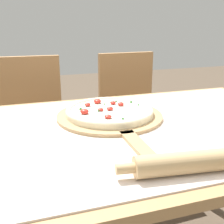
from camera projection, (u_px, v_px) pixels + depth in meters
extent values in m
cube|color=#A87F51|center=(135.00, 132.00, 0.99)|extent=(1.41, 0.86, 0.03)
cylinder|color=#A87F51|center=(213.00, 154.00, 1.64)|extent=(0.06, 0.06, 0.70)
cube|color=silver|center=(135.00, 127.00, 0.99)|extent=(1.33, 0.78, 0.00)
cylinder|color=tan|center=(110.00, 116.00, 1.08)|extent=(0.40, 0.40, 0.01)
cube|color=tan|center=(138.00, 145.00, 0.82)|extent=(0.04, 0.21, 0.01)
cylinder|color=tan|center=(154.00, 161.00, 0.73)|extent=(0.05, 0.05, 0.01)
cylinder|color=beige|center=(110.00, 112.00, 1.07)|extent=(0.33, 0.33, 0.02)
torus|color=beige|center=(110.00, 110.00, 1.07)|extent=(0.33, 0.33, 0.02)
cylinder|color=white|center=(110.00, 110.00, 1.07)|extent=(0.29, 0.29, 0.00)
ellipsoid|color=red|center=(110.00, 108.00, 1.06)|extent=(0.03, 0.03, 0.01)
ellipsoid|color=red|center=(88.00, 105.00, 1.11)|extent=(0.02, 0.02, 0.01)
ellipsoid|color=red|center=(97.00, 101.00, 1.15)|extent=(0.03, 0.03, 0.02)
ellipsoid|color=red|center=(101.00, 109.00, 1.05)|extent=(0.02, 0.02, 0.01)
ellipsoid|color=red|center=(121.00, 104.00, 1.11)|extent=(0.03, 0.03, 0.01)
ellipsoid|color=red|center=(85.00, 111.00, 1.02)|extent=(0.03, 0.03, 0.02)
ellipsoid|color=red|center=(113.00, 103.00, 1.13)|extent=(0.02, 0.02, 0.01)
ellipsoid|color=red|center=(108.00, 117.00, 0.97)|extent=(0.03, 0.03, 0.01)
cube|color=#387533|center=(105.00, 104.00, 1.13)|extent=(0.00, 0.01, 0.01)
cube|color=#387533|center=(131.00, 102.00, 1.15)|extent=(0.01, 0.00, 0.01)
cube|color=#387533|center=(115.00, 101.00, 1.17)|extent=(0.01, 0.01, 0.01)
cube|color=#387533|center=(81.00, 109.00, 1.06)|extent=(0.01, 0.01, 0.01)
cube|color=#387533|center=(86.00, 104.00, 1.13)|extent=(0.01, 0.01, 0.01)
cube|color=#387533|center=(139.00, 105.00, 1.12)|extent=(0.01, 0.01, 0.01)
cube|color=#387533|center=(99.00, 111.00, 1.04)|extent=(0.01, 0.01, 0.01)
cube|color=#387533|center=(123.00, 119.00, 0.96)|extent=(0.01, 0.01, 0.01)
cube|color=#387533|center=(110.00, 109.00, 1.07)|extent=(0.01, 0.01, 0.01)
cylinder|color=tan|center=(203.00, 161.00, 0.69)|extent=(0.35, 0.10, 0.06)
cylinder|color=tan|center=(125.00, 169.00, 0.65)|extent=(0.05, 0.03, 0.03)
cube|color=#A37547|center=(33.00, 138.00, 1.64)|extent=(0.41, 0.41, 0.02)
cube|color=#A37547|center=(30.00, 92.00, 1.73)|extent=(0.38, 0.05, 0.44)
cylinder|color=#A37547|center=(7.00, 190.00, 1.52)|extent=(0.04, 0.04, 0.42)
cylinder|color=#A37547|center=(66.00, 182.00, 1.60)|extent=(0.04, 0.04, 0.42)
cylinder|color=#A37547|center=(10.00, 163.00, 1.81)|extent=(0.04, 0.04, 0.42)
cylinder|color=#A37547|center=(60.00, 157.00, 1.89)|extent=(0.04, 0.04, 0.42)
cube|color=#A37547|center=(136.00, 126.00, 1.82)|extent=(0.41, 0.41, 0.02)
cube|color=#A37547|center=(126.00, 85.00, 1.91)|extent=(0.38, 0.05, 0.44)
cylinder|color=#A37547|center=(121.00, 172.00, 1.70)|extent=(0.04, 0.04, 0.42)
cylinder|color=#A37547|center=(168.00, 164.00, 1.80)|extent=(0.04, 0.04, 0.42)
cylinder|color=#A37547|center=(105.00, 150.00, 1.98)|extent=(0.04, 0.04, 0.42)
cylinder|color=#A37547|center=(146.00, 144.00, 2.09)|extent=(0.04, 0.04, 0.42)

